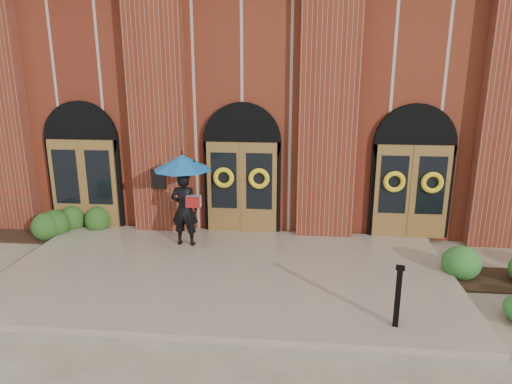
# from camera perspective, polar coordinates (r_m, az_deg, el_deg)

# --- Properties ---
(ground) EXTENTS (90.00, 90.00, 0.00)m
(ground) POSITION_cam_1_polar(r_m,az_deg,el_deg) (10.40, -3.68, -10.77)
(ground) COLOR gray
(ground) RESTS_ON ground
(landing) EXTENTS (10.00, 5.30, 0.15)m
(landing) POSITION_cam_1_polar(r_m,az_deg,el_deg) (10.50, -3.56, -10.05)
(landing) COLOR gray
(landing) RESTS_ON ground
(church_building) EXTENTS (16.20, 12.53, 7.00)m
(church_building) POSITION_cam_1_polar(r_m,az_deg,el_deg) (18.10, 0.71, 11.91)
(church_building) COLOR maroon
(church_building) RESTS_ON ground
(man_with_umbrella) EXTENTS (1.54, 1.54, 2.35)m
(man_with_umbrella) POSITION_cam_1_polar(r_m,az_deg,el_deg) (11.52, -9.06, 1.18)
(man_with_umbrella) COLOR black
(man_with_umbrella) RESTS_ON landing
(metal_post) EXTENTS (0.19, 0.19, 1.13)m
(metal_post) POSITION_cam_1_polar(r_m,az_deg,el_deg) (8.48, 17.32, -12.21)
(metal_post) COLOR black
(metal_post) RESTS_ON landing
(hedge_wall_left) EXTENTS (2.84, 1.14, 0.73)m
(hedge_wall_left) POSITION_cam_1_polar(r_m,az_deg,el_deg) (14.06, -24.76, -3.56)
(hedge_wall_left) COLOR #234517
(hedge_wall_left) RESTS_ON ground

